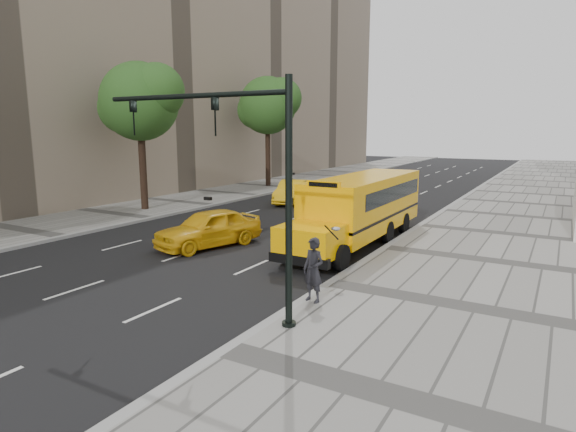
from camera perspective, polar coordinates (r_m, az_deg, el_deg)
The scene contains 12 objects.
ground at distance 23.64m, azimuth -2.50°, elevation -2.28°, with size 140.00×140.00×0.00m, color black.
sidewalk_museum at distance 20.09m, azimuth 27.91°, elevation -5.53°, with size 12.00×140.00×0.15m, color gray.
sidewalk_far at distance 30.86m, azimuth -20.00°, elevation 0.21°, with size 6.00×140.00×0.15m, color gray.
curb_museum at distance 21.09m, azimuth 11.42°, elevation -3.81°, with size 0.30×140.00×0.15m, color gray.
curb_far at distance 28.65m, azimuth -16.12°, elevation -0.31°, with size 0.30×140.00×0.15m, color gray.
tree_b at distance 31.42m, azimuth -17.10°, elevation 12.91°, with size 5.36×4.77×9.17m.
tree_c at distance 42.78m, azimuth -2.33°, elevation 13.01°, with size 5.58×4.96×9.63m.
school_bus at distance 22.28m, azimuth 8.84°, elevation 1.45°, with size 2.96×11.56×3.19m.
taxi_near at distance 21.47m, azimuth -9.38°, elevation -1.42°, with size 1.97×4.89×1.67m, color gold.
taxi_far at distance 33.76m, azimuth 0.52°, elevation 2.90°, with size 1.70×4.87×1.61m, color gold.
pedestrian at distance 14.06m, azimuth 3.02°, elevation -6.40°, with size 0.69×0.46×1.90m, color black.
traffic_signal at distance 12.48m, azimuth -5.53°, elevation 5.45°, with size 6.18×0.36×6.40m.
Camera 1 is at (12.42, -19.44, 5.13)m, focal length 30.00 mm.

